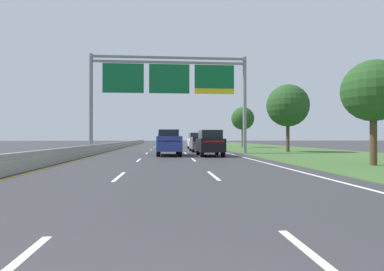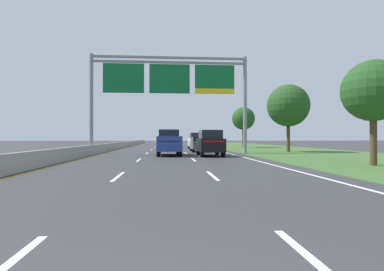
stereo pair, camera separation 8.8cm
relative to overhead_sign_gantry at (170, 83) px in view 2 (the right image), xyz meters
name	(u,v)px [view 2 (the right image)]	position (x,y,z in m)	size (l,w,h in m)	color
ground_plane	(167,150)	(-0.30, 6.67, -6.69)	(220.00, 220.00, 0.00)	#333335
lane_striping	(167,151)	(-0.30, 6.21, -6.68)	(11.96, 106.00, 0.01)	white
grass_verge_right	(283,150)	(13.65, 6.67, -6.68)	(14.00, 110.00, 0.02)	#3D602D
median_barrier_concrete	(109,148)	(-6.90, 6.67, -6.33)	(0.60, 110.00, 0.85)	#99968E
overhead_sign_gantry	(170,83)	(0.00, 0.00, 0.00)	(15.06, 0.42, 9.41)	gray
pickup_truck_blue	(169,143)	(-0.09, -3.32, -5.61)	(2.06, 5.42, 2.20)	navy
car_white_right_lane_suv	(196,141)	(3.53, 10.50, -5.59)	(1.94, 4.71, 2.11)	silver
car_silver_centre_lane_suv	(165,140)	(-0.54, 13.42, -5.59)	(1.96, 4.73, 2.11)	#B2B5BA
car_grey_right_lane_sedan	(200,144)	(3.21, 3.23, -5.87)	(1.83, 4.40, 1.57)	slate
car_black_right_lane_suv	(210,143)	(3.27, -4.51, -5.59)	(1.94, 4.72, 2.11)	black
roadside_tree_near	(373,91)	(10.83, -14.12, -2.67)	(3.31, 3.31, 5.70)	#4C3823
roadside_tree_mid	(288,106)	(12.47, 2.06, -1.83)	(4.43, 4.43, 7.10)	#4C3823
roadside_tree_far	(243,119)	(11.22, 16.57, -2.34)	(3.43, 3.43, 6.09)	#4C3823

